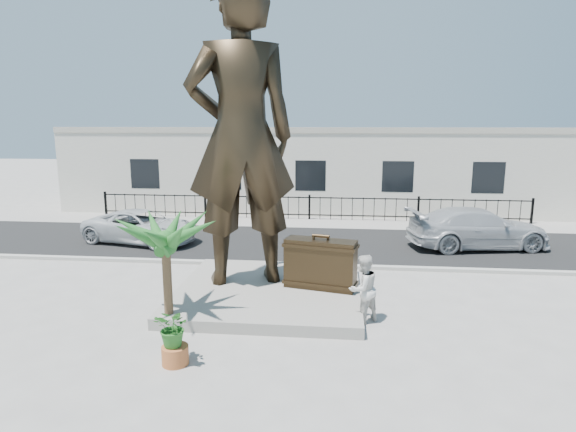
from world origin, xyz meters
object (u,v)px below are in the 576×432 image
object	(u,v)px
suitcase	(320,264)
car_white	(141,226)
tourist	(363,289)
statue	(241,136)

from	to	relation	value
suitcase	car_white	distance (m)	9.59
suitcase	tourist	distance (m)	1.96
statue	car_white	distance (m)	8.49
suitcase	tourist	bearing A→B (deg)	-41.37
tourist	car_white	world-z (taller)	tourist
suitcase	car_white	bearing A→B (deg)	156.90
tourist	statue	bearing A→B (deg)	-69.63
tourist	car_white	xyz separation A→B (m)	(-8.82, 7.31, -0.19)
statue	tourist	bearing A→B (deg)	131.50
tourist	car_white	size ratio (longest dim) A/B	0.36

